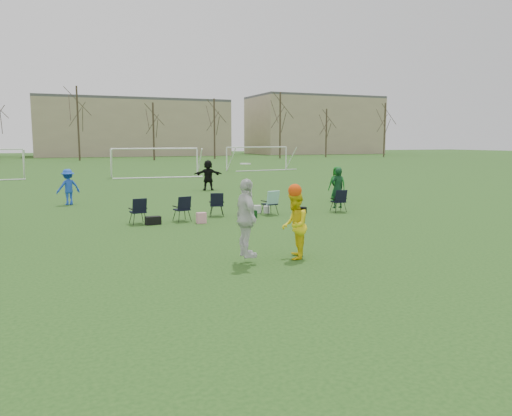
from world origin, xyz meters
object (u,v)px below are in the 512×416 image
fielder_blue (68,187)px  fielder_green_far (337,184)px  fielder_black (208,175)px  goal_mid (155,154)px  center_contest (271,221)px  goal_right (257,152)px

fielder_blue → fielder_green_far: fielder_green_far is taller
fielder_green_far → fielder_black: (-4.28, 8.17, 0.05)m
fielder_blue → goal_mid: bearing=-132.5°
center_contest → goal_mid: size_ratio=0.34×
fielder_green_far → fielder_blue: bearing=-146.8°
center_contest → goal_mid: center_contest is taller
fielder_blue → goal_mid: size_ratio=0.23×
goal_right → fielder_green_far: bearing=-112.4°
fielder_blue → goal_right: 30.59m
fielder_blue → center_contest: size_ratio=0.68×
center_contest → goal_right: size_ratio=0.34×
fielder_green_far → center_contest: (-8.27, -10.23, 0.15)m
fielder_green_far → goal_mid: goal_mid is taller
goal_mid → center_contest: bearing=-92.0°
fielder_blue → goal_right: goal_right is taller
fielder_blue → center_contest: center_contest is taller
center_contest → fielder_blue: bearing=107.1°
fielder_green_far → fielder_black: bearing=168.0°
center_contest → goal_mid: (3.30, 31.54, 0.88)m
goal_mid → goal_right: (12.00, 6.00, 0.00)m
fielder_blue → center_contest: 14.77m
fielder_green_far → goal_right: goal_right is taller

